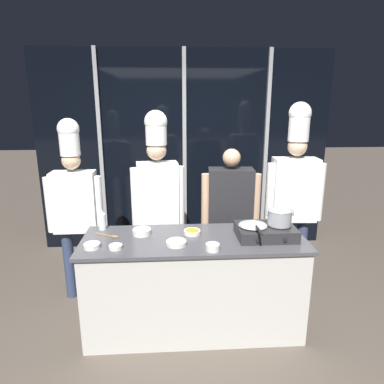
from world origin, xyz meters
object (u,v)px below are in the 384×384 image
(person_guest, at_px, (230,209))
(chef_line, at_px, (294,188))
(prep_bowl_shrimp, at_px, (176,243))
(prep_bowl_rice, at_px, (213,247))
(frying_pan, at_px, (253,223))
(prep_bowl_garlic, at_px, (142,231))
(prep_bowl_carrots, at_px, (192,232))
(prep_bowl_bean_sprouts, at_px, (116,246))
(prep_bowl_noodles, at_px, (92,245))
(chef_head, at_px, (75,201))
(stock_pot, at_px, (280,217))
(serving_spoon_slotted, at_px, (112,236))
(squeeze_bottle_clear, at_px, (102,220))
(chef_sous, at_px, (158,192))
(portable_stove, at_px, (266,231))

(person_guest, xyz_separation_m, chef_line, (0.67, 0.01, 0.21))
(prep_bowl_shrimp, height_order, prep_bowl_rice, prep_bowl_rice)
(frying_pan, height_order, prep_bowl_shrimp, frying_pan)
(chef_line, bearing_deg, prep_bowl_garlic, 21.33)
(person_guest, bearing_deg, prep_bowl_carrots, 53.28)
(prep_bowl_rice, height_order, prep_bowl_bean_sprouts, prep_bowl_rice)
(prep_bowl_noodles, xyz_separation_m, chef_head, (-0.32, 0.74, 0.17))
(frying_pan, height_order, chef_head, chef_head)
(prep_bowl_bean_sprouts, relative_size, prep_bowl_noodles, 0.81)
(chef_head, height_order, chef_line, chef_line)
(prep_bowl_garlic, bearing_deg, chef_head, 145.79)
(stock_pot, height_order, prep_bowl_shrimp, stock_pot)
(stock_pot, distance_m, serving_spoon_slotted, 1.48)
(serving_spoon_slotted, relative_size, chef_head, 0.12)
(frying_pan, bearing_deg, squeeze_bottle_clear, 168.01)
(stock_pot, bearing_deg, squeeze_bottle_clear, 169.88)
(stock_pot, height_order, prep_bowl_noodles, stock_pot)
(stock_pot, bearing_deg, prep_bowl_garlic, 173.90)
(prep_bowl_rice, xyz_separation_m, prep_bowl_carrots, (-0.14, 0.36, -0.01))
(prep_bowl_garlic, relative_size, prep_bowl_noodles, 1.23)
(chef_sous, relative_size, chef_line, 0.96)
(stock_pot, distance_m, chef_line, 0.72)
(prep_bowl_garlic, relative_size, prep_bowl_bean_sprouts, 1.51)
(prep_bowl_garlic, bearing_deg, prep_bowl_noodles, -145.40)
(chef_sous, bearing_deg, stock_pot, 145.30)
(prep_bowl_shrimp, xyz_separation_m, prep_bowl_bean_sprouts, (-0.49, -0.04, -0.00))
(stock_pot, xyz_separation_m, prep_bowl_carrots, (-0.75, 0.12, -0.16))
(prep_bowl_rice, relative_size, chef_line, 0.06)
(prep_bowl_rice, bearing_deg, chef_head, 146.70)
(stock_pot, bearing_deg, frying_pan, -178.93)
(chef_head, bearing_deg, squeeze_bottle_clear, 134.14)
(portable_stove, xyz_separation_m, prep_bowl_noodles, (-1.47, -0.14, -0.03))
(prep_bowl_noodles, xyz_separation_m, chef_sous, (0.52, 0.70, 0.25))
(frying_pan, xyz_separation_m, prep_bowl_noodles, (-1.35, -0.13, -0.11))
(portable_stove, bearing_deg, prep_bowl_rice, -153.86)
(prep_bowl_shrimp, relative_size, prep_bowl_bean_sprouts, 1.55)
(prep_bowl_garlic, bearing_deg, portable_stove, -6.75)
(prep_bowl_noodles, bearing_deg, prep_bowl_rice, -6.34)
(portable_stove, height_order, chef_line, chef_line)
(prep_bowl_carrots, bearing_deg, prep_bowl_shrimp, -122.05)
(prep_bowl_bean_sprouts, bearing_deg, serving_spoon_slotted, 106.10)
(squeeze_bottle_clear, distance_m, prep_bowl_garlic, 0.41)
(portable_stove, height_order, squeeze_bottle_clear, squeeze_bottle_clear)
(frying_pan, distance_m, prep_bowl_shrimp, 0.69)
(prep_bowl_garlic, bearing_deg, frying_pan, -7.78)
(person_guest, bearing_deg, prep_bowl_noodles, 34.65)
(stock_pot, height_order, serving_spoon_slotted, stock_pot)
(prep_bowl_garlic, bearing_deg, prep_bowl_rice, -32.20)
(frying_pan, bearing_deg, chef_head, 159.99)
(frying_pan, relative_size, prep_bowl_shrimp, 2.49)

